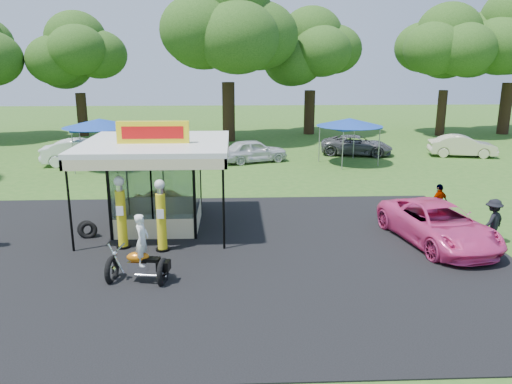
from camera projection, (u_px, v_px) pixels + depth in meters
ground at (204, 280)px, 14.74m from camera, size 120.00×120.00×0.00m
asphalt_apron at (208, 254)px, 16.67m from camera, size 20.00×14.00×0.04m
gas_station_kiosk at (158, 182)px, 19.03m from camera, size 5.40×5.40×4.18m
gas_pump_left at (121, 214)px, 16.93m from camera, size 0.48×0.48×2.56m
gas_pump_right at (161, 218)px, 16.67m from camera, size 0.47×0.47×2.51m
motorcycle at (141, 255)px, 14.37m from camera, size 1.89×1.10×2.17m
spare_tires at (87, 230)px, 18.17m from camera, size 0.80×0.53×0.66m
a_frame_sign at (473, 247)px, 16.10m from camera, size 0.54×0.62×0.88m
kiosk_car at (167, 200)px, 21.49m from camera, size 2.82×1.13×0.96m
pink_sedan at (438, 224)px, 17.53m from camera, size 3.33×5.56×1.45m
spectator_east_a at (493, 221)px, 17.51m from camera, size 1.21×1.07×1.63m
spectator_east_b at (439, 203)px, 19.89m from camera, size 0.99×0.78×1.57m
bg_car_a at (83, 152)px, 30.93m from camera, size 4.99×2.22×1.59m
bg_car_b at (208, 150)px, 32.48m from camera, size 4.75×3.09×1.28m
bg_car_c at (254, 151)px, 31.77m from camera, size 4.61×3.03×1.46m
bg_car_d at (357, 145)px, 34.26m from camera, size 5.22×3.35×1.34m
bg_car_e at (462, 146)px, 33.65m from camera, size 4.56×2.36×1.43m
tent_west at (99, 123)px, 29.46m from camera, size 4.27×4.27×2.98m
tent_east at (350, 123)px, 30.78m from camera, size 4.09×4.09×2.86m
oak_far_b at (77, 59)px, 41.56m from camera, size 8.44×8.44×10.07m
oak_far_c at (228, 33)px, 38.37m from camera, size 11.17×11.17×13.17m
oak_far_d at (311, 56)px, 42.66m from camera, size 8.85×8.85×10.53m
oak_far_e at (447, 54)px, 41.68m from camera, size 9.01×9.01×10.73m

